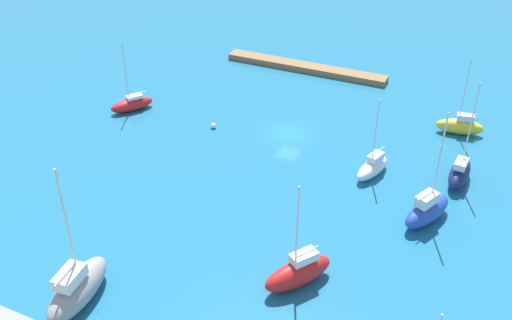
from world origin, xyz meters
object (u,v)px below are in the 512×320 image
Objects in this scene: sailboat_red_east_end at (298,272)px; sailboat_red_lone_north at (132,104)px; sailboat_white_inner_mooring at (372,167)px; sailboat_blue_off_beacon at (427,210)px; mooring_buoy_white at (213,126)px; sailboat_yellow_mid_basin at (460,126)px; pier_dock at (305,67)px; sailboat_gray_by_breakwater at (77,288)px; sailboat_navy_along_channel at (460,172)px.

sailboat_red_lone_north is at bearing -89.39° from sailboat_red_east_end.
sailboat_white_inner_mooring is 0.79× the size of sailboat_blue_off_beacon.
mooring_buoy_white is at bearing -103.10° from sailboat_red_east_end.
sailboat_yellow_mid_basin reaches higher than sailboat_white_inner_mooring.
sailboat_blue_off_beacon is at bearing -177.75° from sailboat_red_east_end.
sailboat_yellow_mid_basin reaches higher than pier_dock.
mooring_buoy_white is at bearing 124.33° from sailboat_red_lone_north.
sailboat_yellow_mid_basin is (-21.37, -37.59, -0.37)m from sailboat_gray_by_breakwater.
sailboat_white_inner_mooring is 13.50× the size of mooring_buoy_white.
sailboat_red_lone_north is 14.04× the size of mooring_buoy_white.
mooring_buoy_white is at bearing -79.80° from sailboat_white_inner_mooring.
sailboat_navy_along_channel is 16.78× the size of mooring_buoy_white.
sailboat_red_east_end reaches higher than mooring_buoy_white.
sailboat_blue_off_beacon is at bearing 112.51° from sailboat_red_lone_north.
sailboat_blue_off_beacon reaches higher than sailboat_yellow_mid_basin.
sailboat_white_inner_mooring is (-1.05, -17.06, -0.30)m from sailboat_red_east_end.
sailboat_gray_by_breakwater is 35.86m from sailboat_navy_along_channel.
sailboat_blue_off_beacon is at bearing 65.43° from sailboat_white_inner_mooring.
sailboat_navy_along_channel is at bearing 11.04° from sailboat_blue_off_beacon.
sailboat_white_inner_mooring is at bearing 73.51° from sailboat_blue_off_beacon.
sailboat_gray_by_breakwater is 43.24m from sailboat_yellow_mid_basin.
sailboat_white_inner_mooring is at bearing -37.06° from sailboat_gray_by_breakwater.
sailboat_red_lone_north is (14.28, 19.84, 0.42)m from pier_dock.
sailboat_yellow_mid_basin is (-21.64, 9.26, 0.59)m from pier_dock.
sailboat_red_east_end is at bearing 159.37° from sailboat_navy_along_channel.
pier_dock is at bearing 54.45° from sailboat_navy_along_channel.
sailboat_yellow_mid_basin is at bearing 167.21° from sailboat_white_inner_mooring.
sailboat_gray_by_breakwater is (-0.27, 46.86, 0.96)m from pier_dock.
sailboat_navy_along_channel is 1.20× the size of sailboat_red_lone_north.
sailboat_white_inner_mooring is 0.80× the size of sailboat_navy_along_channel.
sailboat_red_east_end is 0.80× the size of sailboat_gray_by_breakwater.
sailboat_blue_off_beacon reaches higher than sailboat_red_east_end.
sailboat_blue_off_beacon reaches higher than sailboat_navy_along_channel.
sailboat_white_inner_mooring is 0.96× the size of sailboat_red_lone_north.
sailboat_navy_along_channel is 26.50m from mooring_buoy_white.
mooring_buoy_white is at bearing 12.19° from sailboat_yellow_mid_basin.
sailboat_navy_along_channel is 37.30m from sailboat_red_lone_north.
mooring_buoy_white is at bearing 97.93° from sailboat_blue_off_beacon.
sailboat_blue_off_beacon is 36.27m from sailboat_red_lone_north.
sailboat_yellow_mid_basin is at bearing -160.72° from sailboat_red_east_end.
mooring_buoy_white is at bearing 1.02° from sailboat_gray_by_breakwater.
sailboat_gray_by_breakwater is at bearing 50.15° from sailboat_yellow_mid_basin.
sailboat_navy_along_channel is at bearing -171.03° from sailboat_red_east_end.
sailboat_navy_along_channel reaches higher than sailboat_yellow_mid_basin.
sailboat_gray_by_breakwater is at bearing 144.83° from sailboat_navy_along_channel.
sailboat_red_lone_north is at bearing 95.29° from sailboat_navy_along_channel.
mooring_buoy_white is (24.84, -6.94, -0.92)m from sailboat_blue_off_beacon.
sailboat_gray_by_breakwater is 1.10× the size of sailboat_navy_along_channel.
sailboat_navy_along_channel is (-23.01, 19.13, 0.73)m from pier_dock.
sailboat_blue_off_beacon reaches higher than sailboat_white_inner_mooring.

